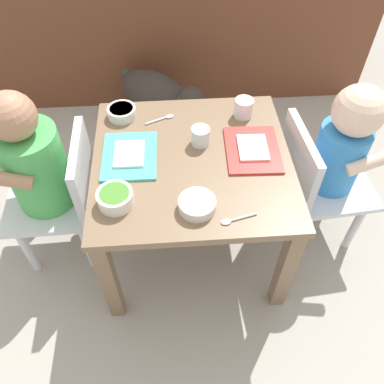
{
  "coord_description": "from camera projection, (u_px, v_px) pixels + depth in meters",
  "views": [
    {
      "loc": [
        -0.06,
        -0.83,
        1.26
      ],
      "look_at": [
        0.0,
        0.0,
        0.28
      ],
      "focal_mm": 37.04,
      "sensor_mm": 36.0,
      "label": 1
    }
  ],
  "objects": [
    {
      "name": "water_cup_right",
      "position": [
        244.0,
        109.0,
        1.28
      ],
      "size": [
        0.06,
        0.06,
        0.06
      ],
      "color": "white",
      "rests_on": "dining_table"
    },
    {
      "name": "veggie_bowl_far",
      "position": [
        115.0,
        198.0,
        1.04
      ],
      "size": [
        0.1,
        0.1,
        0.04
      ],
      "color": "white",
      "rests_on": "dining_table"
    },
    {
      "name": "seated_child_left",
      "position": [
        40.0,
        167.0,
        1.18
      ],
      "size": [
        0.29,
        0.29,
        0.67
      ],
      "color": "silver",
      "rests_on": "ground"
    },
    {
      "name": "spoon_by_left_tray",
      "position": [
        235.0,
        219.0,
        1.02
      ],
      "size": [
        0.1,
        0.04,
        0.01
      ],
      "color": "silver",
      "rests_on": "dining_table"
    },
    {
      "name": "cereal_bowl_right_side",
      "position": [
        122.0,
        112.0,
        1.28
      ],
      "size": [
        0.09,
        0.09,
        0.03
      ],
      "color": "silver",
      "rests_on": "dining_table"
    },
    {
      "name": "spoon_by_right_tray",
      "position": [
        163.0,
        118.0,
        1.29
      ],
      "size": [
        0.1,
        0.05,
        0.01
      ],
      "color": "silver",
      "rests_on": "dining_table"
    },
    {
      "name": "seated_child_right",
      "position": [
        337.0,
        152.0,
        1.23
      ],
      "size": [
        0.3,
        0.3,
        0.64
      ],
      "color": "silver",
      "rests_on": "ground"
    },
    {
      "name": "food_tray_right",
      "position": [
        253.0,
        149.0,
        1.19
      ],
      "size": [
        0.17,
        0.21,
        0.02
      ],
      "color": "red",
      "rests_on": "dining_table"
    },
    {
      "name": "water_cup_left",
      "position": [
        200.0,
        137.0,
        1.2
      ],
      "size": [
        0.06,
        0.06,
        0.06
      ],
      "color": "white",
      "rests_on": "dining_table"
    },
    {
      "name": "food_tray_left",
      "position": [
        129.0,
        155.0,
        1.17
      ],
      "size": [
        0.16,
        0.2,
        0.02
      ],
      "color": "#4CC6BC",
      "rests_on": "dining_table"
    },
    {
      "name": "dining_table",
      "position": [
        192.0,
        175.0,
        1.22
      ],
      "size": [
        0.59,
        0.58,
        0.43
      ],
      "color": "#7A6047",
      "rests_on": "ground"
    },
    {
      "name": "cereal_bowl_left_side",
      "position": [
        196.0,
        204.0,
        1.04
      ],
      "size": [
        0.1,
        0.1,
        0.03
      ],
      "color": "silver",
      "rests_on": "dining_table"
    },
    {
      "name": "ground_plane",
      "position": [
        192.0,
        240.0,
        1.5
      ],
      "size": [
        7.0,
        7.0,
        0.0
      ],
      "primitive_type": "plane",
      "color": "#9E998E"
    },
    {
      "name": "dog",
      "position": [
        159.0,
        95.0,
        1.77
      ],
      "size": [
        0.41,
        0.37,
        0.3
      ],
      "color": "#332D28",
      "rests_on": "ground"
    }
  ]
}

